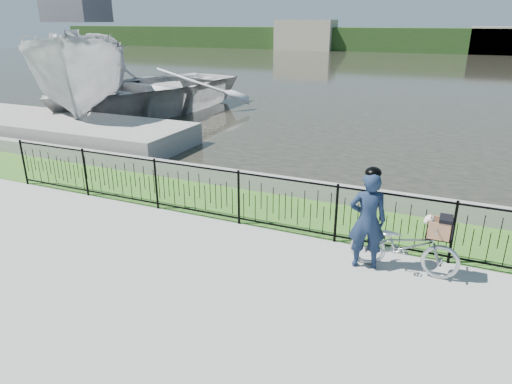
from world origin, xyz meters
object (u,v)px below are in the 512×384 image
at_px(boat_near, 84,72).
at_px(bicycle_rig, 405,245).
at_px(boat_far, 143,90).
at_px(cyclist, 367,219).
at_px(dock, 57,129).

bearing_deg(boat_near, bicycle_rig, -28.73).
bearing_deg(boat_far, boat_near, -116.29).
distance_m(cyclist, boat_near, 15.01).
xyz_separation_m(boat_near, boat_far, (1.12, 2.27, -0.92)).
bearing_deg(dock, boat_near, 113.07).
relative_size(bicycle_rig, boat_near, 0.18).
bearing_deg(boat_far, dock, -88.53).
distance_m(bicycle_rig, cyclist, 0.75).
relative_size(boat_near, boat_far, 0.87).
height_order(dock, boat_near, boat_near).
bearing_deg(dock, cyclist, -21.44).
height_order(cyclist, boat_near, boat_near).
bearing_deg(cyclist, bicycle_rig, 9.26).
xyz_separation_m(dock, boat_near, (-1.26, 2.95, 1.60)).
distance_m(dock, boat_far, 5.26).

